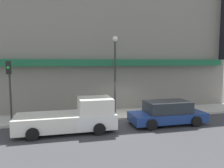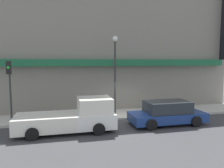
{
  "view_description": "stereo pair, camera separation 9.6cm",
  "coord_description": "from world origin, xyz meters",
  "px_view_note": "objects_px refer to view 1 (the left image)",
  "views": [
    {
      "loc": [
        -4.53,
        -13.73,
        3.95
      ],
      "look_at": [
        -0.81,
        1.11,
        2.36
      ],
      "focal_mm": 35.0,
      "sensor_mm": 36.0,
      "label": 1
    },
    {
      "loc": [
        -4.43,
        -13.75,
        3.95
      ],
      "look_at": [
        -0.81,
        1.11,
        2.36
      ],
      "focal_mm": 35.0,
      "sensor_mm": 36.0,
      "label": 2
    }
  ],
  "objects_px": {
    "parked_car": "(167,113)",
    "traffic_light": "(9,81)",
    "pickup_truck": "(73,117)",
    "street_lamp": "(115,66)",
    "fire_hydrant": "(108,113)"
  },
  "relations": [
    {
      "from": "pickup_truck",
      "to": "parked_car",
      "type": "relative_size",
      "value": 1.16
    },
    {
      "from": "street_lamp",
      "to": "traffic_light",
      "type": "xyz_separation_m",
      "value": [
        -6.78,
        -0.28,
        -0.83
      ]
    },
    {
      "from": "pickup_truck",
      "to": "street_lamp",
      "type": "height_order",
      "value": "street_lamp"
    },
    {
      "from": "fire_hydrant",
      "to": "traffic_light",
      "type": "distance_m",
      "value": 6.6
    },
    {
      "from": "parked_car",
      "to": "fire_hydrant",
      "type": "xyz_separation_m",
      "value": [
        -3.35,
        1.96,
        -0.26
      ]
    },
    {
      "from": "pickup_truck",
      "to": "traffic_light",
      "type": "bearing_deg",
      "value": 148.53
    },
    {
      "from": "pickup_truck",
      "to": "street_lamp",
      "type": "xyz_separation_m",
      "value": [
        3.11,
        2.51,
        2.8
      ]
    },
    {
      "from": "fire_hydrant",
      "to": "traffic_light",
      "type": "relative_size",
      "value": 0.15
    },
    {
      "from": "fire_hydrant",
      "to": "street_lamp",
      "type": "bearing_deg",
      "value": 42.17
    },
    {
      "from": "parked_car",
      "to": "fire_hydrant",
      "type": "relative_size",
      "value": 8.14
    },
    {
      "from": "pickup_truck",
      "to": "street_lamp",
      "type": "bearing_deg",
      "value": 38.68
    },
    {
      "from": "street_lamp",
      "to": "traffic_light",
      "type": "distance_m",
      "value": 6.84
    },
    {
      "from": "parked_car",
      "to": "traffic_light",
      "type": "height_order",
      "value": "traffic_light"
    },
    {
      "from": "parked_car",
      "to": "street_lamp",
      "type": "distance_m",
      "value": 4.71
    },
    {
      "from": "pickup_truck",
      "to": "street_lamp",
      "type": "distance_m",
      "value": 4.88
    }
  ]
}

